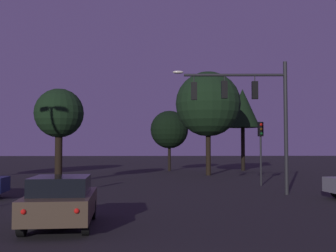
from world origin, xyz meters
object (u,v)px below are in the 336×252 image
(tree_center_horizon, at_px, (169,130))
(tree_right_cluster, at_px, (208,104))
(traffic_light_corner_left, at_px, (261,140))
(tree_lot_edge, at_px, (243,109))
(traffic_signal_mast_arm, at_px, (250,103))
(tree_left_far, at_px, (59,114))
(car_nearside_lane, at_px, (61,200))

(tree_center_horizon, relative_size, tree_right_cluster, 0.69)
(traffic_light_corner_left, bearing_deg, tree_lot_edge, 81.54)
(traffic_light_corner_left, distance_m, tree_center_horizon, 17.24)
(traffic_signal_mast_arm, distance_m, tree_right_cluster, 14.62)
(traffic_light_corner_left, relative_size, tree_left_far, 0.63)
(tree_left_far, height_order, tree_lot_edge, tree_lot_edge)
(traffic_light_corner_left, bearing_deg, tree_center_horizon, 107.04)
(tree_lot_edge, bearing_deg, traffic_light_corner_left, -98.46)
(tree_right_cluster, xyz_separation_m, tree_lot_edge, (4.49, 7.03, 0.26))
(tree_left_far, bearing_deg, car_nearside_lane, -77.33)
(tree_right_cluster, bearing_deg, tree_left_far, -146.17)
(tree_left_far, bearing_deg, tree_center_horizon, 60.52)
(traffic_signal_mast_arm, distance_m, traffic_light_corner_left, 5.46)
(traffic_signal_mast_arm, xyz_separation_m, car_nearside_lane, (-7.70, -8.41, -3.86))
(car_nearside_lane, distance_m, tree_center_horizon, 30.19)
(traffic_signal_mast_arm, relative_size, tree_center_horizon, 1.12)
(tree_lot_edge, bearing_deg, tree_center_horizon, -177.56)
(traffic_light_corner_left, xyz_separation_m, tree_right_cluster, (-2.00, 9.73, 3.24))
(traffic_light_corner_left, bearing_deg, tree_right_cluster, 101.61)
(car_nearside_lane, bearing_deg, tree_right_cluster, 71.91)
(tree_right_cluster, bearing_deg, traffic_light_corner_left, -78.39)
(tree_left_far, xyz_separation_m, tree_lot_edge, (15.49, 14.41, 1.71))
(tree_center_horizon, xyz_separation_m, tree_lot_edge, (7.53, 0.32, 2.17))
(traffic_signal_mast_arm, bearing_deg, traffic_light_corner_left, 69.62)
(traffic_signal_mast_arm, bearing_deg, tree_left_far, 147.38)
(traffic_light_corner_left, distance_m, tree_lot_edge, 17.30)
(tree_left_far, height_order, tree_right_cluster, tree_right_cluster)
(traffic_signal_mast_arm, height_order, car_nearside_lane, traffic_signal_mast_arm)
(traffic_light_corner_left, bearing_deg, tree_left_far, 169.75)
(traffic_signal_mast_arm, distance_m, tree_left_far, 13.31)
(traffic_signal_mast_arm, relative_size, tree_lot_edge, 0.81)
(tree_center_horizon, bearing_deg, traffic_light_corner_left, -72.96)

